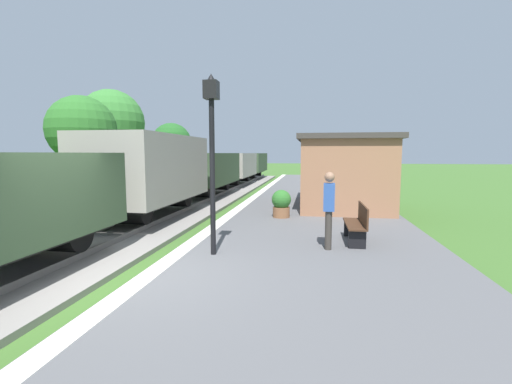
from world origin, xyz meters
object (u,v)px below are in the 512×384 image
Objects in this scene: station_hut at (343,171)px; tree_field_distant at (172,143)px; tree_trackside_far at (82,130)px; lamp_post_near at (212,132)px; tree_field_left at (111,122)px; potted_planter at (281,203)px; person_waiting at (329,207)px; freight_train at (204,171)px; bench_near_hut at (358,223)px.

tree_field_distant reaches higher than station_hut.
station_hut is at bearing -7.06° from tree_trackside_far.
tree_field_left is (-11.24, 15.11, 1.61)m from lamp_post_near.
tree_field_left is 1.34× the size of tree_field_distant.
station_hut is 12.79m from tree_trackside_far.
tree_field_left is (-1.92, 5.91, 0.89)m from tree_trackside_far.
potted_planter is at bearing 77.37° from lamp_post_near.
person_waiting is 0.26× the size of tree_field_left.
freight_train is at bearing 14.92° from tree_trackside_far.
tree_field_left reaches higher than bench_near_hut.
potted_planter is at bearing -40.63° from tree_field_left.
bench_near_hut is at bearing 26.05° from lamp_post_near.
tree_field_distant reaches higher than person_waiting.
tree_trackside_far reaches higher than lamp_post_near.
freight_train reaches higher than person_waiting.
lamp_post_near is 0.76× the size of tree_field_distant.
freight_train is 11.56m from person_waiting.
bench_near_hut is 0.23× the size of tree_field_left.
tree_trackside_far reaches higher than bench_near_hut.
person_waiting is 20.01m from tree_field_left.
freight_train is 21.73× the size of bench_near_hut.
lamp_post_near is 18.90m from tree_field_left.
tree_field_left reaches higher than tree_trackside_far.
station_hut is 0.88× the size of tree_field_left.
lamp_post_near is at bearing 22.12° from person_waiting.
person_waiting is 3.02m from lamp_post_near.
person_waiting is 1.87× the size of potted_planter.
tree_field_distant is at bearing 91.63° from tree_trackside_far.
potted_planter is at bearing -125.86° from station_hut.
lamp_post_near is (-3.24, -7.65, 1.15)m from station_hut.
station_hut is 6.88m from person_waiting.
bench_near_hut is 23.81m from tree_field_distant.
tree_field_distant reaches higher than lamp_post_near.
tree_field_distant reaches higher than bench_near_hut.
tree_field_left is (-14.35, 13.59, 3.69)m from bench_near_hut.
tree_field_left is at bearing 150.30° from freight_train.
freight_train is 4.97× the size of tree_field_left.
freight_train is at bearing 125.95° from bench_near_hut.
bench_near_hut is 4.05m from lamp_post_near.
person_waiting is at bearing -59.65° from tree_field_distant.
lamp_post_near is at bearing -53.37° from tree_field_left.
tree_trackside_far is (-5.76, -1.53, 2.06)m from freight_train.
freight_train is at bearing 108.35° from lamp_post_near.
potted_planter is (4.59, -6.15, -0.74)m from freight_train.
tree_field_distant reaches higher than potted_planter.
tree_trackside_far is at bearing 155.98° from potted_planter.
station_hut is 1.19× the size of tree_field_distant.
freight_train is 7.47m from station_hut.
person_waiting is at bearing -35.50° from tree_trackside_far.
tree_field_distant is at bearing 122.68° from bench_near_hut.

